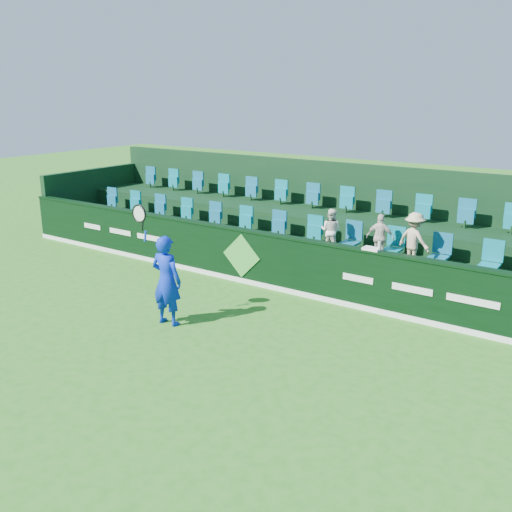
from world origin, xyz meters
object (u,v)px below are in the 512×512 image
Objects in this scene: spectator_right at (414,240)px; spectator_middle at (380,237)px; drinks_bottle at (379,246)px; spectator_left at (331,231)px; towel at (371,249)px; tennis_player at (166,280)px.

spectator_middle is at bearing 18.78° from spectator_right.
drinks_bottle is at bearing 91.52° from spectator_right.
drinks_bottle is (-0.35, -1.12, 0.04)m from spectator_right.
spectator_left is 0.88× the size of spectator_right.
towel is (1.54, -1.12, 0.04)m from spectator_left.
towel is at bearing 139.30° from spectator_left.
spectator_middle is at bearing 103.83° from towel.
spectator_middle is (2.77, 4.16, 0.40)m from tennis_player.
spectator_middle is at bearing 56.31° from tennis_player.
tennis_player is 5.02m from spectator_middle.
towel is at bearing 95.29° from spectator_middle.
spectator_middle is 3.09× the size of towel.
spectator_right is at bearing 72.73° from drinks_bottle.
tennis_player is 5.50m from spectator_right.
spectator_right is 5.93× the size of drinks_bottle.
drinks_bottle is at bearing 0.00° from towel.
spectator_left reaches higher than drinks_bottle.
spectator_middle reaches higher than spectator_left.
tennis_player is 4.33m from towel.
spectator_left is at bearing 70.12° from tennis_player.
towel is at bearing 44.93° from tennis_player.
tennis_player reaches higher than drinks_bottle.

